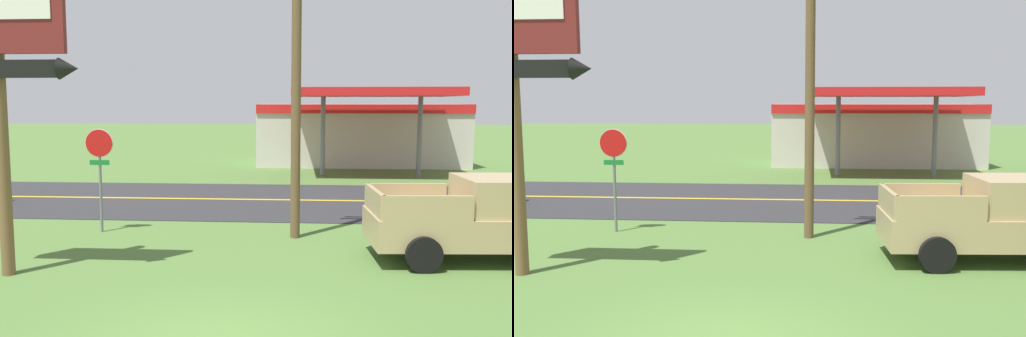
# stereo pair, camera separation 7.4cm
# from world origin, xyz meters

# --- Properties ---
(road_asphalt) EXTENTS (140.00, 8.00, 0.02)m
(road_asphalt) POSITION_xyz_m (0.00, 13.00, 0.01)
(road_asphalt) COLOR #2B2B2D
(road_asphalt) RESTS_ON ground
(road_centre_line) EXTENTS (126.00, 0.20, 0.01)m
(road_centre_line) POSITION_xyz_m (0.00, 13.00, 0.02)
(road_centre_line) COLOR gold
(road_centre_line) RESTS_ON road_asphalt
(stop_sign) EXTENTS (0.80, 0.08, 2.95)m
(stop_sign) POSITION_xyz_m (-4.39, 7.44, 2.03)
(stop_sign) COLOR slate
(stop_sign) RESTS_ON ground
(utility_pole) EXTENTS (1.75, 0.26, 8.45)m
(utility_pole) POSITION_xyz_m (1.13, 7.18, 4.50)
(utility_pole) COLOR brown
(utility_pole) RESTS_ON ground
(gas_station) EXTENTS (12.00, 11.50, 4.40)m
(gas_station) POSITION_xyz_m (4.88, 26.06, 1.94)
(gas_station) COLOR beige
(gas_station) RESTS_ON ground
(pickup_tan_parked_on_lawn) EXTENTS (5.31, 2.48, 1.96)m
(pickup_tan_parked_on_lawn) POSITION_xyz_m (5.54, 5.30, 0.96)
(pickup_tan_parked_on_lawn) COLOR tan
(pickup_tan_parked_on_lawn) RESTS_ON ground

